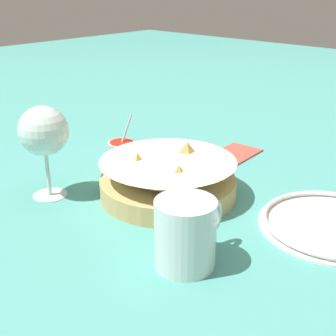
# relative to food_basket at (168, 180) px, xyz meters

# --- Properties ---
(ground_plane) EXTENTS (4.00, 4.00, 0.00)m
(ground_plane) POSITION_rel_food_basket_xyz_m (0.01, 0.03, -0.03)
(ground_plane) COLOR teal
(food_basket) EXTENTS (0.25, 0.25, 0.09)m
(food_basket) POSITION_rel_food_basket_xyz_m (0.00, 0.00, 0.00)
(food_basket) COLOR tan
(food_basket) RESTS_ON ground_plane
(sauce_cup) EXTENTS (0.07, 0.06, 0.09)m
(sauce_cup) POSITION_rel_food_basket_xyz_m (0.08, 0.21, -0.01)
(sauce_cup) COLOR #B7B7BC
(sauce_cup) RESTS_ON ground_plane
(wine_glass) EXTENTS (0.09, 0.09, 0.17)m
(wine_glass) POSITION_rel_food_basket_xyz_m (-0.15, 0.16, 0.09)
(wine_glass) COLOR silver
(wine_glass) RESTS_ON ground_plane
(beer_mug) EXTENTS (0.13, 0.09, 0.10)m
(beer_mug) POSITION_rel_food_basket_xyz_m (-0.15, -0.17, 0.01)
(beer_mug) COLOR silver
(beer_mug) RESTS_ON ground_plane
(side_plate) EXTENTS (0.24, 0.24, 0.01)m
(side_plate) POSITION_rel_food_basket_xyz_m (0.09, -0.28, -0.02)
(side_plate) COLOR white
(side_plate) RESTS_ON ground_plane
(napkin) EXTENTS (0.14, 0.09, 0.01)m
(napkin) POSITION_rel_food_basket_xyz_m (0.26, 0.04, -0.03)
(napkin) COLOR #DB4C3D
(napkin) RESTS_ON ground_plane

